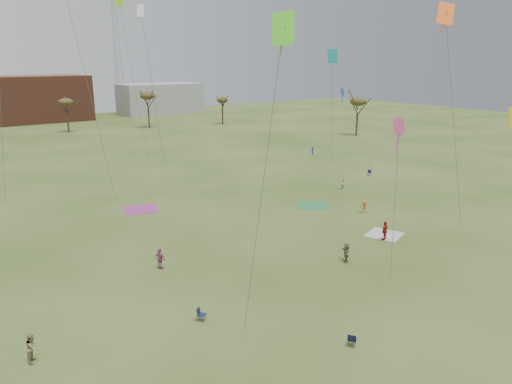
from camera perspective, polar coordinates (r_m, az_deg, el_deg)
ground at (r=33.71m, az=12.36°, el=-13.62°), size 260.00×260.00×0.00m
spectator_fore_a at (r=45.72m, az=15.26°, el=-4.53°), size 1.15×0.71×1.83m
spectator_fore_b at (r=30.36m, az=-25.33°, el=-16.56°), size 0.97×1.05×1.72m
spectator_fore_c at (r=40.31m, az=10.81°, el=-7.16°), size 1.21×1.56×1.64m
flyer_mid_b at (r=53.18m, az=12.91°, el=-1.69°), size 0.94×1.11×1.50m
spectator_mid_d at (r=39.10m, az=-11.47°, el=-7.88°), size 0.81×1.09×1.72m
spectator_mid_e at (r=62.25m, az=10.48°, el=0.97°), size 0.79×0.66×1.43m
flyer_far_c at (r=83.80m, az=6.81°, el=4.93°), size 0.90×1.09×1.46m
blanket_cream at (r=47.37m, az=15.18°, el=-4.98°), size 3.89×3.89×0.03m
blanket_plum at (r=54.73m, az=-13.71°, el=-2.06°), size 4.32×4.32×0.03m
blanket_olive at (r=55.09m, az=6.78°, el=-1.59°), size 4.64×4.64×0.03m
camp_chair_left at (r=31.79m, az=-6.56°, el=-14.73°), size 0.73×0.74×0.87m
camp_chair_center at (r=29.76m, az=11.47°, el=-17.29°), size 0.73×0.72×0.87m
camp_chair_right at (r=70.32m, az=13.43°, el=2.12°), size 0.69×0.67×0.87m
kites_aloft at (r=54.50m, az=-12.30°, el=19.28°), size 60.02×52.71×26.66m
tree_line at (r=100.62m, az=-24.71°, el=9.08°), size 117.44×49.32×8.91m
building_brick at (r=142.19m, az=-24.96°, el=10.17°), size 26.00×16.00×12.00m
building_grey at (r=151.14m, az=-11.46°, el=10.98°), size 24.00×12.00×9.00m
radio_tower at (r=153.40m, az=-16.44°, el=16.23°), size 1.51×1.72×41.00m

